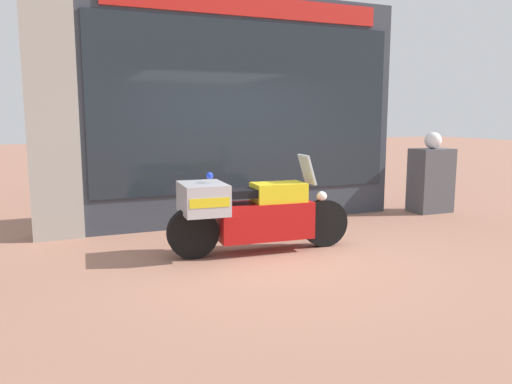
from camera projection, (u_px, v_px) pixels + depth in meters
ground_plane at (279, 251)px, 6.60m from camera, size 60.00×60.00×0.00m
shop_building at (208, 110)px, 8.01m from camera, size 6.05×0.55×3.71m
window_display at (243, 193)px, 8.49m from camera, size 4.90×0.30×1.99m
paramedic_motorcycle at (249, 211)px, 6.45m from camera, size 2.48×0.76×1.27m
utility_cabinet at (431, 180)px, 9.27m from camera, size 0.73×0.49×1.18m
white_helmet at (433, 140)px, 9.09m from camera, size 0.31×0.31×0.31m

